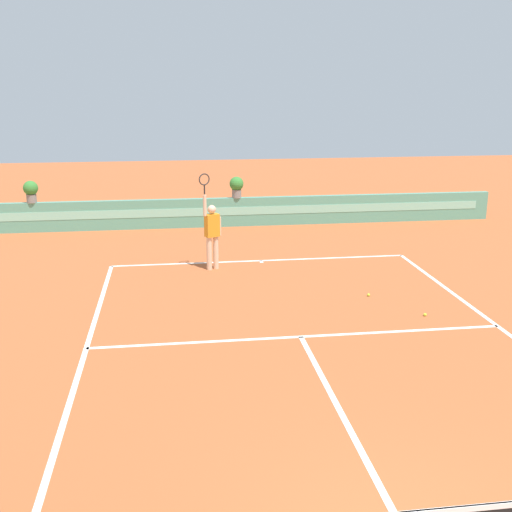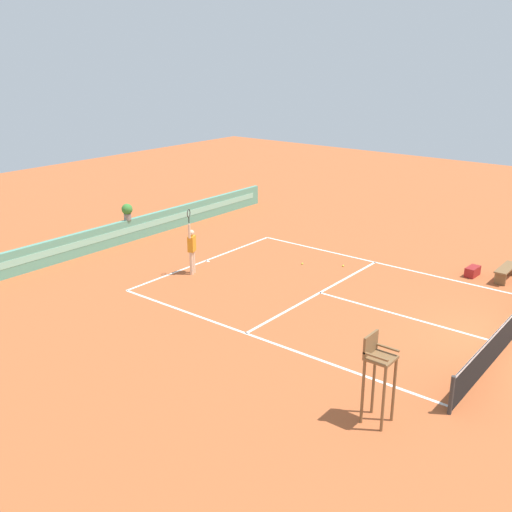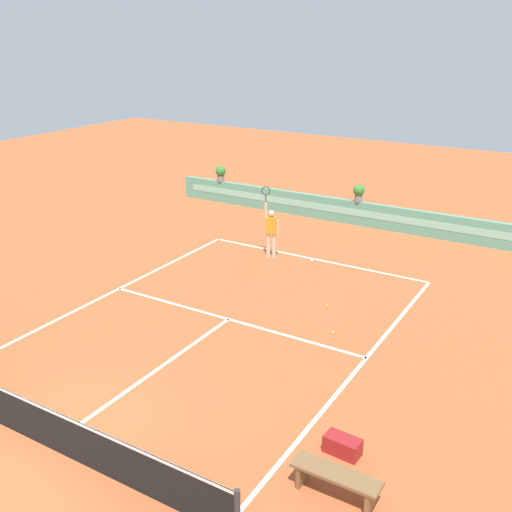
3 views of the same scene
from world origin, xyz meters
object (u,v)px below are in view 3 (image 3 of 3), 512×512
(gear_bag, at_px, (342,446))
(tennis_ball_mid_court, at_px, (328,306))
(bench_courtside, at_px, (336,479))
(potted_plant_centre, at_px, (359,192))
(tennis_player, at_px, (271,229))
(tennis_ball_near_baseline, at_px, (333,332))
(potted_plant_far_left, at_px, (221,172))

(gear_bag, distance_m, tennis_ball_mid_court, 6.47)
(bench_courtside, xyz_separation_m, potted_plant_centre, (-5.54, 14.70, 1.04))
(gear_bag, height_order, tennis_player, tennis_player)
(gear_bag, xyz_separation_m, tennis_player, (-6.41, 8.47, 0.87))
(bench_courtside, distance_m, tennis_ball_mid_court, 7.62)
(tennis_ball_near_baseline, bearing_deg, gear_bag, -63.75)
(tennis_ball_near_baseline, height_order, tennis_ball_mid_court, same)
(tennis_ball_near_baseline, height_order, potted_plant_far_left, potted_plant_far_left)
(bench_courtside, xyz_separation_m, tennis_ball_near_baseline, (-2.49, 5.46, -0.34))
(bench_courtside, relative_size, potted_plant_far_left, 2.21)
(gear_bag, distance_m, tennis_player, 10.66)
(bench_courtside, bearing_deg, potted_plant_centre, 110.66)
(potted_plant_far_left, bearing_deg, tennis_ball_mid_court, -40.82)
(gear_bag, relative_size, tennis_ball_mid_court, 10.29)
(gear_bag, bearing_deg, tennis_ball_near_baseline, 116.25)
(bench_courtside, height_order, tennis_player, tennis_player)
(bench_courtside, xyz_separation_m, tennis_ball_mid_court, (-3.29, 6.87, -0.34))
(tennis_player, height_order, potted_plant_far_left, tennis_player)
(bench_courtside, bearing_deg, gear_bag, 107.17)
(gear_bag, bearing_deg, tennis_ball_mid_court, 117.07)
(tennis_ball_near_baseline, xyz_separation_m, tennis_ball_mid_court, (-0.80, 1.41, 0.00))
(gear_bag, height_order, tennis_ball_mid_court, gear_bag)
(tennis_ball_mid_court, xyz_separation_m, potted_plant_centre, (-2.26, 7.84, 1.38))
(gear_bag, bearing_deg, tennis_player, 127.08)
(gear_bag, relative_size, potted_plant_far_left, 0.97)
(bench_courtside, height_order, potted_plant_far_left, potted_plant_far_left)
(tennis_ball_near_baseline, bearing_deg, tennis_ball_mid_court, 119.51)
(tennis_player, bearing_deg, potted_plant_centre, 76.79)
(bench_courtside, distance_m, tennis_player, 11.74)
(potted_plant_far_left, xyz_separation_m, potted_plant_centre, (6.81, 0.00, 0.00))
(bench_courtside, relative_size, gear_bag, 2.29)
(potted_plant_far_left, bearing_deg, tennis_ball_near_baseline, -43.13)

